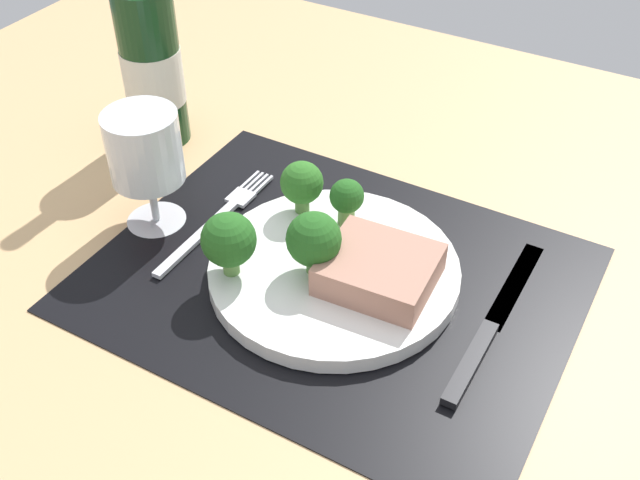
{
  "coord_description": "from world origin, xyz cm",
  "views": [
    {
      "loc": [
        25.23,
        -47.03,
        50.13
      ],
      "look_at": [
        -2.93,
        2.47,
        1.9
      ],
      "focal_mm": 42.99,
      "sensor_mm": 36.0,
      "label": 1
    }
  ],
  "objects_px": {
    "plate": "(334,271)",
    "knife": "(489,330)",
    "steak": "(381,268)",
    "fork": "(217,220)",
    "wine_glass": "(145,154)",
    "wine_bottle": "(151,64)"
  },
  "relations": [
    {
      "from": "steak",
      "to": "wine_glass",
      "type": "bearing_deg",
      "value": -176.31
    },
    {
      "from": "steak",
      "to": "fork",
      "type": "distance_m",
      "value": 0.19
    },
    {
      "from": "knife",
      "to": "wine_glass",
      "type": "height_order",
      "value": "wine_glass"
    },
    {
      "from": "fork",
      "to": "wine_glass",
      "type": "bearing_deg",
      "value": -151.92
    },
    {
      "from": "steak",
      "to": "wine_bottle",
      "type": "relative_size",
      "value": 0.35
    },
    {
      "from": "wine_bottle",
      "to": "wine_glass",
      "type": "relative_size",
      "value": 2.23
    },
    {
      "from": "steak",
      "to": "wine_glass",
      "type": "distance_m",
      "value": 0.26
    },
    {
      "from": "fork",
      "to": "wine_glass",
      "type": "relative_size",
      "value": 1.5
    },
    {
      "from": "plate",
      "to": "knife",
      "type": "height_order",
      "value": "plate"
    },
    {
      "from": "fork",
      "to": "wine_bottle",
      "type": "height_order",
      "value": "wine_bottle"
    },
    {
      "from": "plate",
      "to": "wine_glass",
      "type": "height_order",
      "value": "wine_glass"
    },
    {
      "from": "knife",
      "to": "plate",
      "type": "bearing_deg",
      "value": -176.63
    },
    {
      "from": "wine_glass",
      "to": "plate",
      "type": "bearing_deg",
      "value": 3.69
    },
    {
      "from": "wine_bottle",
      "to": "wine_glass",
      "type": "bearing_deg",
      "value": -53.61
    },
    {
      "from": "knife",
      "to": "wine_glass",
      "type": "xyz_separation_m",
      "value": [
        -0.36,
        -0.02,
        0.08
      ]
    },
    {
      "from": "knife",
      "to": "wine_bottle",
      "type": "xyz_separation_m",
      "value": [
        -0.45,
        0.11,
        0.09
      ]
    },
    {
      "from": "fork",
      "to": "knife",
      "type": "relative_size",
      "value": 0.83
    },
    {
      "from": "steak",
      "to": "fork",
      "type": "height_order",
      "value": "steak"
    },
    {
      "from": "knife",
      "to": "fork",
      "type": "bearing_deg",
      "value": 179.67
    },
    {
      "from": "knife",
      "to": "wine_bottle",
      "type": "relative_size",
      "value": 0.81
    },
    {
      "from": "fork",
      "to": "wine_glass",
      "type": "distance_m",
      "value": 0.1
    },
    {
      "from": "steak",
      "to": "knife",
      "type": "height_order",
      "value": "steak"
    }
  ]
}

